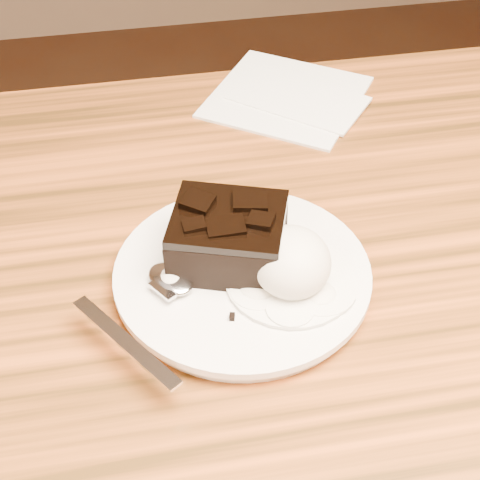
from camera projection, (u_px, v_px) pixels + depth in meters
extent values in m
cylinder|color=white|center=(242.00, 278.00, 0.60)|extent=(0.20, 0.20, 0.02)
cube|color=black|center=(228.00, 240.00, 0.59)|extent=(0.11, 0.10, 0.04)
ellipsoid|color=white|center=(291.00, 262.00, 0.57)|extent=(0.06, 0.06, 0.05)
cylinder|color=white|center=(290.00, 280.00, 0.58)|extent=(0.10, 0.10, 0.00)
cube|color=white|center=(286.00, 96.00, 0.80)|extent=(0.21, 0.21, 0.01)
cube|color=black|center=(249.00, 262.00, 0.60)|extent=(0.01, 0.01, 0.00)
cube|color=black|center=(215.00, 272.00, 0.59)|extent=(0.01, 0.01, 0.00)
cube|color=black|center=(232.00, 317.00, 0.55)|extent=(0.01, 0.01, 0.00)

